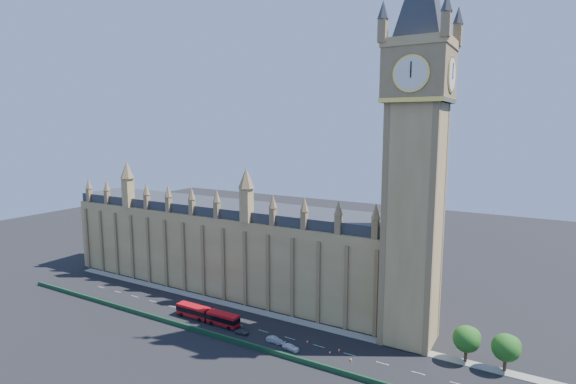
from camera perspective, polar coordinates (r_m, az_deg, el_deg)
The scene contains 15 objects.
ground at distance 124.33m, azimuth -4.77°, elevation -16.79°, with size 400.00×400.00×0.00m, color black.
palace_westminster at distance 150.27m, azimuth -7.91°, elevation -6.72°, with size 120.00×20.00×28.00m.
elizabeth_tower at distance 109.42m, azimuth 16.11°, elevation 8.97°, with size 20.59×20.59×105.00m.
bridge_parapet at distance 117.54m, azimuth -7.41°, elevation -18.07°, with size 160.00×0.60×1.20m, color #1E4C2D.
kerb_north at distance 131.49m, azimuth -2.33°, elevation -15.27°, with size 160.00×3.00×0.16m, color gray.
tree_east_near at distance 113.24m, azimuth 21.86°, elevation -16.87°, with size 6.00×6.00×8.50m.
tree_east_far at distance 112.64m, azimuth 26.08°, elevation -17.27°, with size 6.00×6.00×8.50m.
red_bus at distance 128.70m, azimuth -10.23°, elevation -15.10°, with size 20.31×3.41×3.45m.
car_grey at distance 120.84m, azimuth -5.93°, elevation -17.24°, with size 1.54×3.82×1.30m, color #45474E.
car_silver at distance 116.22m, azimuth -1.71°, elevation -18.26°, with size 1.51×4.33×1.43m, color #A6A8AE.
car_white at distance 113.01m, azimuth 0.34°, elevation -19.11°, with size 1.80×4.44×1.29m, color white.
cone_a at distance 112.95m, azimuth 6.50°, elevation -19.34°, with size 0.55×0.55×0.77m.
cone_b at distance 109.50m, azimuth 8.00°, elevation -20.33°, with size 0.60×0.60×0.75m.
cone_c at distance 116.18m, azimuth 2.47°, elevation -18.47°, with size 0.59×0.59×0.71m.
cone_d at distance 111.88m, azimuth 5.34°, elevation -19.64°, with size 0.53×0.53×0.67m.
Camera 1 is at (64.67, -92.11, 52.82)m, focal length 28.00 mm.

